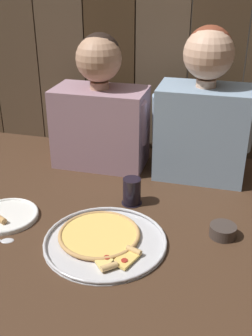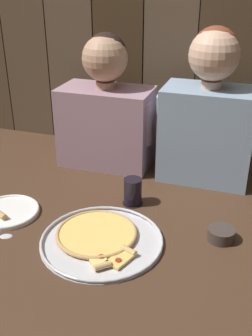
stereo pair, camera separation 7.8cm
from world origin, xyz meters
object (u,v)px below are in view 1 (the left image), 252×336
Objects in this scene: pizza_tray at (103,239)px; diner_left at (100,109)px; dinner_plate at (6,216)px; drinking_glass at (132,191)px; dipping_bowl at (223,230)px; diner_right at (204,111)px.

pizza_tray is 0.65m from diner_left.
pizza_tray is at bearing -6.61° from dinner_plate.
drinking_glass is 0.37m from dipping_bowl.
dinner_plate is at bearing -173.49° from dipping_bowl.
dinner_plate is 0.40× the size of diner_left.
drinking_glass is 0.18× the size of diner_left.
diner_right reaches higher than diner_left.
dinner_plate is (-0.38, 0.04, -0.00)m from pizza_tray.
dipping_bowl is (0.76, 0.09, 0.01)m from dinner_plate.
diner_right is (0.64, 0.53, 0.28)m from dinner_plate.
dipping_bowl is 0.53m from diner_right.
dinner_plate is 0.37× the size of diner_right.
diner_left is (0.19, 0.53, 0.25)m from dinner_plate.
diner_right reaches higher than pizza_tray.
diner_right is at bearing 65.95° from pizza_tray.
drinking_glass is at bearing -125.51° from diner_right.
dipping_bowl is 0.76m from diner_left.
diner_right is at bearing -0.01° from diner_left.
drinking_glass is (0.03, 0.26, 0.04)m from pizza_tray.
pizza_tray is 4.51× the size of dipping_bowl.
pizza_tray is 0.68m from diner_right.
dinner_plate is at bearing -152.60° from drinking_glass.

